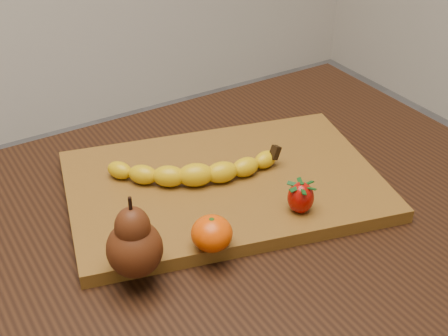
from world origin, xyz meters
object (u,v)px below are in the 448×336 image
table (207,278)px  cutting_board (224,185)px  pear (133,236)px  mandarin (212,233)px

table → cutting_board: (0.06, 0.06, 0.11)m
table → cutting_board: cutting_board is taller
pear → mandarin: bearing=-5.6°
pear → mandarin: pear is taller
mandarin → pear: bearing=174.4°
cutting_board → pear: (-0.19, -0.11, 0.06)m
table → pear: 0.22m
table → cutting_board: size_ratio=2.22×
table → mandarin: (-0.03, -0.07, 0.14)m
pear → mandarin: 0.10m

